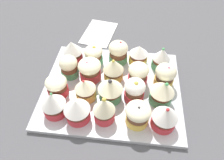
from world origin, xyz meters
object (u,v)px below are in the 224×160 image
(cupcake_17, at_px, (165,75))
(cupcake_15, at_px, (138,114))
(cupcake_9, at_px, (112,69))
(cupcake_16, at_px, (161,58))
(cupcake_12, at_px, (139,55))
(cupcake_11, at_px, (104,110))
(cupcake_13, at_px, (138,74))
(cupcake_6, at_px, (85,89))
(cupcake_3, at_px, (53,104))
(cupcake_5, at_px, (90,69))
(cupcake_14, at_px, (135,90))
(napkin, at_px, (99,33))
(cupcake_7, at_px, (77,109))
(cupcake_2, at_px, (57,86))
(cupcake_4, at_px, (94,55))
(cupcake_1, at_px, (69,66))
(cupcake_10, at_px, (111,89))
(baking_tray, at_px, (112,88))
(cupcake_0, at_px, (73,51))
(cupcake_8, at_px, (118,52))
(cupcake_19, at_px, (165,116))

(cupcake_17, bearing_deg, cupcake_15, -27.98)
(cupcake_9, relative_size, cupcake_16, 1.03)
(cupcake_12, bearing_deg, cupcake_11, -19.76)
(cupcake_15, relative_size, cupcake_16, 0.90)
(cupcake_13, xyz_separation_m, cupcake_15, (0.13, 0.00, -0.00))
(cupcake_9, distance_m, cupcake_13, 0.08)
(cupcake_6, bearing_deg, cupcake_13, 116.98)
(cupcake_3, distance_m, cupcake_5, 0.15)
(cupcake_14, height_order, napkin, cupcake_14)
(cupcake_3, height_order, cupcake_7, cupcake_3)
(cupcake_6, distance_m, cupcake_15, 0.15)
(cupcake_2, height_order, cupcake_3, cupcake_3)
(cupcake_2, height_order, cupcake_5, cupcake_5)
(cupcake_13, bearing_deg, cupcake_12, -179.34)
(cupcake_4, bearing_deg, cupcake_1, -45.04)
(cupcake_10, relative_size, cupcake_16, 1.05)
(napkin, bearing_deg, baking_tray, 16.77)
(cupcake_1, distance_m, cupcake_13, 0.20)
(cupcake_0, xyz_separation_m, cupcake_2, (0.14, -0.01, -0.01))
(cupcake_11, bearing_deg, cupcake_14, 134.95)
(cupcake_13, relative_size, cupcake_16, 0.93)
(cupcake_0, distance_m, cupcake_9, 0.15)
(cupcake_3, xyz_separation_m, cupcake_4, (-0.20, 0.07, -0.01))
(cupcake_0, bearing_deg, cupcake_11, 32.21)
(cupcake_8, bearing_deg, cupcake_13, 37.72)
(napkin, bearing_deg, cupcake_6, 2.54)
(cupcake_2, distance_m, cupcake_16, 0.32)
(cupcake_3, height_order, cupcake_14, same)
(cupcake_9, relative_size, cupcake_15, 1.14)
(cupcake_17, bearing_deg, cupcake_19, -3.35)
(cupcake_13, bearing_deg, cupcake_5, -89.94)
(cupcake_5, distance_m, cupcake_8, 0.11)
(cupcake_15, xyz_separation_m, cupcake_16, (-0.20, 0.06, 0.00))
(cupcake_8, xyz_separation_m, cupcake_19, (0.22, 0.13, 0.00))
(baking_tray, bearing_deg, cupcake_10, 4.39)
(cupcake_17, bearing_deg, cupcake_9, -92.17)
(cupcake_7, xyz_separation_m, cupcake_16, (-0.21, 0.21, -0.00))
(cupcake_17, distance_m, napkin, 0.33)
(cupcake_16, distance_m, napkin, 0.28)
(cupcake_12, relative_size, cupcake_16, 0.88)
(cupcake_15, height_order, napkin, cupcake_15)
(cupcake_6, height_order, cupcake_8, cupcake_8)
(cupcake_2, xyz_separation_m, cupcake_10, (0.00, 0.15, 0.01))
(cupcake_11, relative_size, cupcake_13, 1.16)
(napkin, bearing_deg, cupcake_17, 43.84)
(cupcake_14, bearing_deg, cupcake_16, 150.39)
(cupcake_12, bearing_deg, cupcake_1, -69.13)
(baking_tray, bearing_deg, cupcake_1, -104.71)
(cupcake_5, height_order, cupcake_9, cupcake_9)
(cupcake_11, bearing_deg, cupcake_15, 89.92)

